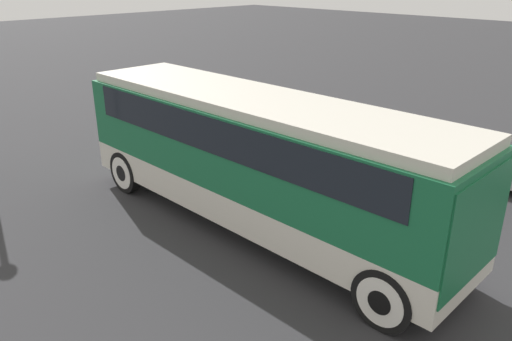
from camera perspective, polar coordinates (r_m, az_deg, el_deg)
ground_plane at (r=12.53m, az=0.00°, el=-6.27°), size 120.00×120.00×0.00m
tour_bus at (r=11.66m, az=0.34°, el=2.21°), size 10.49×2.60×3.28m
parked_car_mid at (r=16.97m, az=12.61°, el=3.41°), size 4.01×1.91×1.36m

